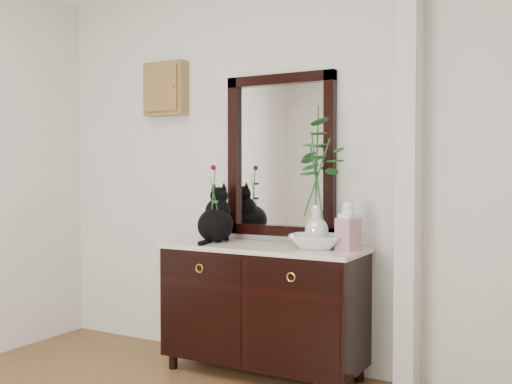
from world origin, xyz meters
The scene contains 10 objects.
wall_back centered at (0.00, 1.98, 1.35)m, with size 3.60×0.04×2.70m, color silver.
pilaster centered at (1.00, 1.90, 1.35)m, with size 0.12×0.20×2.70m, color silver.
sideboard centered at (0.10, 1.73, 0.47)m, with size 1.33×0.52×0.82m.
wall_mirror centered at (0.10, 1.97, 1.44)m, with size 0.80×0.06×1.10m.
key_cabinet centered at (-0.85, 1.94, 1.95)m, with size 0.35×0.10×0.40m, color brown.
cat centered at (-0.28, 1.74, 1.04)m, with size 0.27×0.33×0.38m, color black, non-canonical shape.
lotus_bowl centered at (0.46, 1.75, 0.89)m, with size 0.35×0.35×0.09m, color white.
vase_branches centered at (0.46, 1.75, 1.31)m, with size 0.42×0.42×0.88m, color silver, non-canonical shape.
bud_vase_rose centered at (-0.27, 1.70, 1.12)m, with size 0.06×0.06×0.53m, color #2A6531, non-canonical shape.
ginger_jar centered at (0.67, 1.76, 1.01)m, with size 0.12×0.12×0.31m, color silver, non-canonical shape.
Camera 1 is at (1.94, -1.68, 1.33)m, focal length 42.00 mm.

